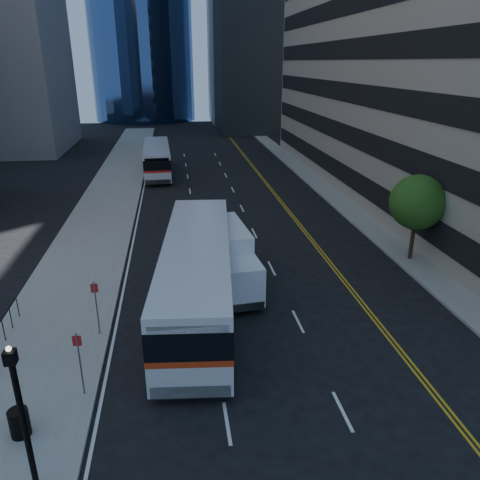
{
  "coord_description": "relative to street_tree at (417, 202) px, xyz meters",
  "views": [
    {
      "loc": [
        -4.81,
        -16.28,
        11.25
      ],
      "look_at": [
        -1.71,
        5.59,
        2.8
      ],
      "focal_mm": 35.0,
      "sensor_mm": 36.0,
      "label": 1
    }
  ],
  "objects": [
    {
      "name": "bus_front",
      "position": [
        -13.0,
        -4.25,
        -1.7
      ],
      "size": [
        4.28,
        13.98,
        3.55
      ],
      "rotation": [
        0.0,
        0.0,
        -0.09
      ],
      "color": "silver",
      "rests_on": "ground"
    },
    {
      "name": "street_tree",
      "position": [
        0.0,
        0.0,
        0.0
      ],
      "size": [
        3.2,
        3.2,
        5.1
      ],
      "color": "#332114",
      "rests_on": "sidewalk_east"
    },
    {
      "name": "sidewalk_west",
      "position": [
        -19.5,
        17.0,
        -3.57
      ],
      "size": [
        5.0,
        90.0,
        0.15
      ],
      "primitive_type": "cube",
      "color": "gray",
      "rests_on": "ground"
    },
    {
      "name": "lamp_post",
      "position": [
        -18.0,
        -14.0,
        -0.92
      ],
      "size": [
        0.28,
        0.28,
        4.56
      ],
      "color": "black",
      "rests_on": "sidewalk_west"
    },
    {
      "name": "ground",
      "position": [
        -9.0,
        -8.0,
        -3.64
      ],
      "size": [
        160.0,
        160.0,
        0.0
      ],
      "primitive_type": "plane",
      "color": "black",
      "rests_on": "ground"
    },
    {
      "name": "trash_can",
      "position": [
        -19.05,
        -11.74,
        -3.02
      ],
      "size": [
        0.7,
        0.7,
        0.93
      ],
      "primitive_type": "cylinder",
      "rotation": [
        0.0,
        0.0,
        0.14
      ],
      "color": "black",
      "rests_on": "sidewalk_west"
    },
    {
      "name": "box_truck",
      "position": [
        -11.32,
        -1.92,
        -1.99
      ],
      "size": [
        2.86,
        6.73,
        3.13
      ],
      "rotation": [
        0.0,
        0.0,
        0.1
      ],
      "color": "white",
      "rests_on": "ground"
    },
    {
      "name": "sidewalk_east",
      "position": [
        -0.0,
        17.0,
        -3.57
      ],
      "size": [
        2.0,
        90.0,
        0.15
      ],
      "primitive_type": "cube",
      "color": "gray",
      "rests_on": "ground"
    },
    {
      "name": "bus_rear",
      "position": [
        -15.6,
        25.69,
        -1.97
      ],
      "size": [
        2.96,
        11.97,
        3.07
      ],
      "rotation": [
        0.0,
        0.0,
        0.03
      ],
      "color": "silver",
      "rests_on": "ground"
    }
  ]
}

